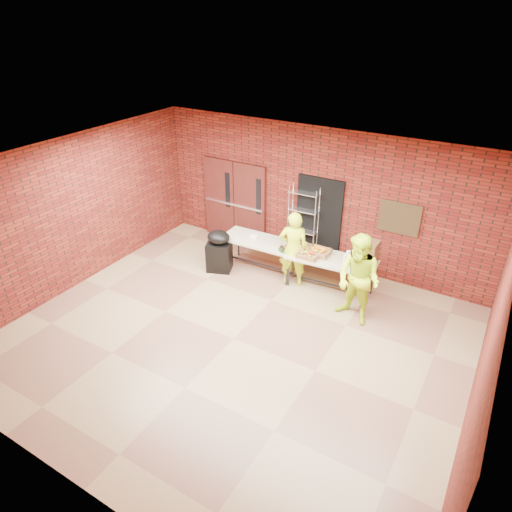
% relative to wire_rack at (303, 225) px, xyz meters
% --- Properties ---
extents(room, '(8.08, 7.08, 3.28)m').
position_rel_wire_rack_xyz_m(room, '(0.23, -3.32, 0.66)').
color(room, '#825C46').
rests_on(room, ground).
extents(double_doors, '(1.78, 0.12, 2.10)m').
position_rel_wire_rack_xyz_m(double_doors, '(-1.97, 0.12, 0.12)').
color(double_doors, '#4C1715').
rests_on(double_doors, room).
extents(dark_doorway, '(1.10, 0.06, 2.10)m').
position_rel_wire_rack_xyz_m(dark_doorway, '(0.33, 0.14, 0.11)').
color(dark_doorway, black).
rests_on(dark_doorway, room).
extents(bronze_plaque, '(0.85, 0.04, 0.70)m').
position_rel_wire_rack_xyz_m(bronze_plaque, '(2.13, 0.13, 0.61)').
color(bronze_plaque, '#392C17').
rests_on(bronze_plaque, room).
extents(wire_rack, '(0.69, 0.25, 1.87)m').
position_rel_wire_rack_xyz_m(wire_rack, '(0.00, 0.00, 0.00)').
color(wire_rack, silver).
rests_on(wire_rack, room).
extents(table_left, '(1.87, 0.82, 0.76)m').
position_rel_wire_rack_xyz_m(table_left, '(-0.60, -0.89, -0.24)').
color(table_left, tan).
rests_on(table_left, room).
extents(table_right, '(1.93, 0.93, 0.77)m').
position_rel_wire_rack_xyz_m(table_right, '(1.09, -0.87, -0.23)').
color(table_right, tan).
rests_on(table_right, room).
extents(basket_bananas, '(0.50, 0.39, 0.16)m').
position_rel_wire_rack_xyz_m(basket_bananas, '(0.34, -0.89, -0.10)').
color(basket_bananas, olive).
rests_on(basket_bananas, table_right).
extents(basket_oranges, '(0.48, 0.37, 0.15)m').
position_rel_wire_rack_xyz_m(basket_oranges, '(0.78, -0.84, -0.10)').
color(basket_oranges, olive).
rests_on(basket_oranges, table_right).
extents(basket_apples, '(0.43, 0.34, 0.13)m').
position_rel_wire_rack_xyz_m(basket_apples, '(0.65, -1.08, -0.11)').
color(basket_apples, olive).
rests_on(basket_apples, table_right).
extents(muffin_tray, '(0.37, 0.37, 0.09)m').
position_rel_wire_rack_xyz_m(muffin_tray, '(0.10, -0.99, -0.14)').
color(muffin_tray, '#144E21').
rests_on(muffin_tray, table_left).
extents(napkin_box, '(0.17, 0.11, 0.06)m').
position_rel_wire_rack_xyz_m(napkin_box, '(-0.82, -0.84, -0.15)').
color(napkin_box, white).
rests_on(napkin_box, table_left).
extents(coffee_dispenser, '(0.42, 0.38, 0.56)m').
position_rel_wire_rack_xyz_m(coffee_dispenser, '(1.78, -0.79, 0.11)').
color(coffee_dispenser, brown).
rests_on(coffee_dispenser, table_right).
extents(cup_stack_front, '(0.08, 0.08, 0.24)m').
position_rel_wire_rack_xyz_m(cup_stack_front, '(1.42, -0.98, -0.05)').
color(cup_stack_front, white).
rests_on(cup_stack_front, table_right).
extents(cup_stack_mid, '(0.07, 0.07, 0.22)m').
position_rel_wire_rack_xyz_m(cup_stack_mid, '(1.56, -1.10, -0.06)').
color(cup_stack_mid, white).
rests_on(cup_stack_mid, table_right).
extents(cup_stack_back, '(0.09, 0.09, 0.26)m').
position_rel_wire_rack_xyz_m(cup_stack_back, '(1.43, -0.85, -0.04)').
color(cup_stack_back, white).
rests_on(cup_stack_back, table_right).
extents(covered_grill, '(0.67, 0.62, 0.99)m').
position_rel_wire_rack_xyz_m(covered_grill, '(-1.43, -1.38, -0.44)').
color(covered_grill, black).
rests_on(covered_grill, room).
extents(volunteer_woman, '(0.73, 0.61, 1.72)m').
position_rel_wire_rack_xyz_m(volunteer_woman, '(0.29, -1.06, -0.08)').
color(volunteer_woman, '#CBF41B').
rests_on(volunteer_woman, room).
extents(volunteer_man, '(1.05, 0.92, 1.83)m').
position_rel_wire_rack_xyz_m(volunteer_man, '(1.93, -1.61, -0.02)').
color(volunteer_man, '#CBF41B').
rests_on(volunteer_man, room).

